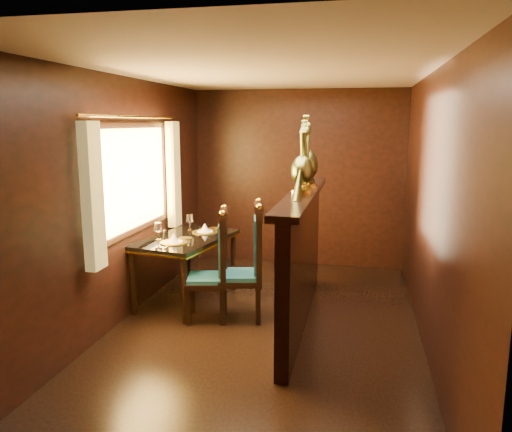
{
  "coord_description": "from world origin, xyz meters",
  "views": [
    {
      "loc": [
        0.87,
        -4.58,
        2.03
      ],
      "look_at": [
        -0.12,
        0.19,
        1.12
      ],
      "focal_mm": 35.0,
      "sensor_mm": 36.0,
      "label": 1
    }
  ],
  "objects_px": {
    "dining_table": "(186,243)",
    "chair_left": "(252,258)",
    "peacock_left": "(302,157)",
    "chair_right": "(217,262)",
    "peacock_right": "(308,152)"
  },
  "relations": [
    {
      "from": "chair_right",
      "to": "peacock_right",
      "type": "height_order",
      "value": "peacock_right"
    },
    {
      "from": "chair_left",
      "to": "chair_right",
      "type": "bearing_deg",
      "value": -176.48
    },
    {
      "from": "chair_right",
      "to": "dining_table",
      "type": "bearing_deg",
      "value": 126.25
    },
    {
      "from": "dining_table",
      "to": "peacock_left",
      "type": "distance_m",
      "value": 1.76
    },
    {
      "from": "peacock_left",
      "to": "peacock_right",
      "type": "bearing_deg",
      "value": 90.0
    },
    {
      "from": "dining_table",
      "to": "chair_left",
      "type": "height_order",
      "value": "chair_left"
    },
    {
      "from": "peacock_right",
      "to": "peacock_left",
      "type": "bearing_deg",
      "value": -90.0
    },
    {
      "from": "chair_left",
      "to": "peacock_left",
      "type": "relative_size",
      "value": 1.79
    },
    {
      "from": "peacock_left",
      "to": "peacock_right",
      "type": "relative_size",
      "value": 0.93
    },
    {
      "from": "chair_left",
      "to": "peacock_right",
      "type": "xyz_separation_m",
      "value": [
        0.52,
        0.37,
        1.08
      ]
    },
    {
      "from": "chair_right",
      "to": "peacock_right",
      "type": "bearing_deg",
      "value": 15.84
    },
    {
      "from": "dining_table",
      "to": "chair_left",
      "type": "xyz_separation_m",
      "value": [
        0.84,
        -0.34,
        -0.03
      ]
    },
    {
      "from": "dining_table",
      "to": "peacock_left",
      "type": "relative_size",
      "value": 2.01
    },
    {
      "from": "chair_left",
      "to": "peacock_left",
      "type": "height_order",
      "value": "peacock_left"
    },
    {
      "from": "dining_table",
      "to": "chair_right",
      "type": "bearing_deg",
      "value": -30.08
    }
  ]
}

